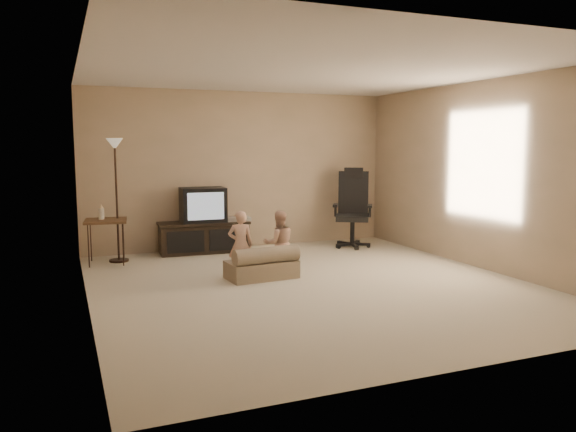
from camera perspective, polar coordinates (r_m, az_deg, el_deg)
name	(u,v)px	position (r m, az deg, el deg)	size (l,w,h in m)	color
floor	(311,285)	(6.73, 2.35, -6.98)	(5.50, 5.50, 0.00)	beige
room_shell	(312,157)	(6.53, 2.42, 6.05)	(5.50, 5.50, 5.50)	silver
tv_stand	(204,226)	(8.75, -8.54, -0.97)	(1.42, 0.58, 1.00)	black
office_chair	(353,219)	(9.20, 6.59, -0.26)	(0.81, 0.82, 1.28)	black
side_table	(105,221)	(8.21, -18.07, -0.48)	(0.62, 0.62, 0.84)	brown
floor_lamp	(116,172)	(8.23, -17.11, 4.28)	(0.27, 0.27, 1.75)	black
child_sofa	(263,265)	(6.99, -2.57, -5.04)	(0.89, 0.55, 0.42)	gray
toddler_left	(241,244)	(7.01, -4.85, -2.90)	(0.31, 0.23, 0.85)	#DCA889
toddler_right	(279,243)	(7.11, -0.91, -2.79)	(0.40, 0.22, 0.83)	#DCA889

